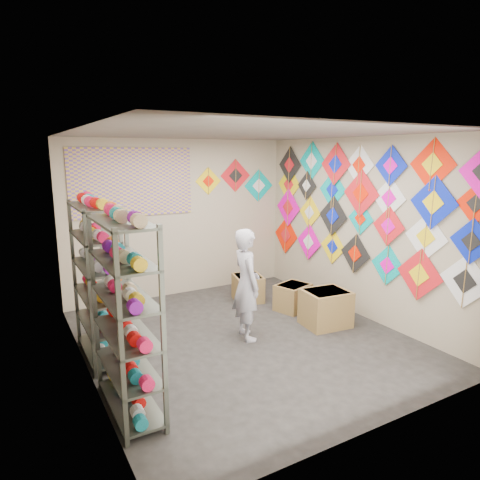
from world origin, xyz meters
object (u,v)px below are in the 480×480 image
carton_a (326,308)px  carton_c (248,288)px  shelf_rack_front (126,318)px  shopkeeper (246,284)px  shelf_rack_back (97,282)px  carton_b (293,297)px

carton_a → carton_c: (-0.44, 1.48, -0.04)m
shelf_rack_front → carton_c: (2.60, 2.15, -0.73)m
shopkeeper → carton_c: shopkeeper is taller
shelf_rack_front → carton_c: bearing=39.6°
shelf_rack_back → shelf_rack_front: bearing=-90.0°
shelf_rack_back → carton_b: size_ratio=3.72×
shelf_rack_front → carton_c: size_ratio=3.81×
carton_b → carton_c: 0.83m
shelf_rack_back → carton_c: (2.60, 0.85, -0.73)m
shopkeeper → carton_c: size_ratio=3.01×
shopkeeper → carton_b: 1.40m
shelf_rack_back → carton_c: bearing=18.1°
carton_c → carton_b: bearing=-47.2°
carton_c → shopkeeper: bearing=-107.3°
carton_b → carton_c: carton_c is taller
shelf_rack_back → carton_b: 3.09m
shelf_rack_back → carton_b: bearing=2.3°
shopkeeper → carton_a: 1.32m
shopkeeper → carton_c: (0.77, 1.27, -0.53)m
shopkeeper → carton_a: size_ratio=2.39×
shopkeeper → shelf_rack_front: bearing=124.0°
shelf_rack_front → carton_b: shelf_rack_front is taller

